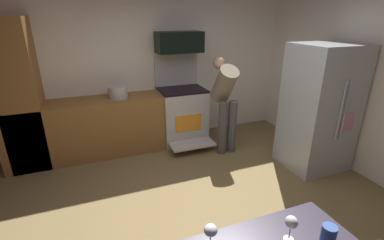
# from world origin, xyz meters

# --- Properties ---
(ground_plane) EXTENTS (5.20, 4.80, 0.02)m
(ground_plane) POSITION_xyz_m (0.00, 0.00, -0.01)
(ground_plane) COLOR olive
(wall_back) EXTENTS (5.20, 0.12, 2.60)m
(wall_back) POSITION_xyz_m (0.00, 2.34, 1.30)
(wall_back) COLOR white
(wall_back) RESTS_ON ground
(lower_cabinet_run) EXTENTS (2.40, 0.60, 0.90)m
(lower_cabinet_run) POSITION_xyz_m (-0.90, 1.98, 0.45)
(lower_cabinet_run) COLOR olive
(lower_cabinet_run) RESTS_ON ground
(cabinet_column) EXTENTS (0.60, 0.60, 2.10)m
(cabinet_column) POSITION_xyz_m (-1.90, 1.98, 1.05)
(cabinet_column) COLOR olive
(cabinet_column) RESTS_ON ground
(oven_range) EXTENTS (0.76, 0.97, 1.54)m
(oven_range) POSITION_xyz_m (0.50, 1.97, 0.51)
(oven_range) COLOR beige
(oven_range) RESTS_ON ground
(microwave) EXTENTS (0.74, 0.38, 0.33)m
(microwave) POSITION_xyz_m (0.50, 2.06, 1.70)
(microwave) COLOR black
(microwave) RESTS_ON oven_range
(refrigerator) EXTENTS (0.84, 0.75, 1.77)m
(refrigerator) POSITION_xyz_m (2.03, 0.48, 0.88)
(refrigerator) COLOR #B4C0C4
(refrigerator) RESTS_ON ground
(person_cook) EXTENTS (0.31, 0.60, 1.50)m
(person_cook) POSITION_xyz_m (1.02, 1.40, 0.89)
(person_cook) COLOR #4C4C4C
(person_cook) RESTS_ON ground
(wine_glass_mid) EXTENTS (0.08, 0.08, 0.14)m
(wine_glass_mid) POSITION_xyz_m (-0.42, -1.20, 1.00)
(wine_glass_mid) COLOR silver
(wine_glass_mid) RESTS_ON counter_island
(wine_glass_far) EXTENTS (0.07, 0.07, 0.16)m
(wine_glass_far) POSITION_xyz_m (0.02, -1.32, 1.02)
(wine_glass_far) COLOR silver
(wine_glass_far) RESTS_ON counter_island
(mug_tea) EXTENTS (0.08, 0.08, 0.10)m
(mug_tea) POSITION_xyz_m (0.22, -1.41, 0.95)
(mug_tea) COLOR #314C93
(mug_tea) RESTS_ON counter_island
(stock_pot) EXTENTS (0.29, 0.29, 0.19)m
(stock_pot) POSITION_xyz_m (-0.54, 1.98, 0.99)
(stock_pot) COLOR #BDBCC1
(stock_pot) RESTS_ON lower_cabinet_run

